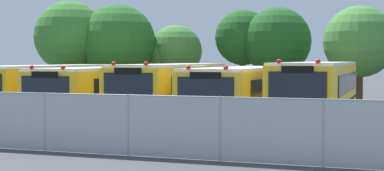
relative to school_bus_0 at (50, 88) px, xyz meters
The scene contains 14 objects.
ground_plane 6.55m from the school_bus_0, ahead, with size 160.00×160.00×0.00m, color #424244.
school_bus_0 is the anchor object (origin of this frame).
school_bus_1 3.27m from the school_bus_0, ahead, with size 2.65×11.51×2.54m.
school_bus_2 6.46m from the school_bus_0, ahead, with size 2.64×10.66×2.69m.
school_bus_3 9.68m from the school_bus_0, ahead, with size 2.82×10.55×2.56m.
school_bus_4 12.88m from the school_bus_0, ahead, with size 2.68×10.20×2.78m.
tree_0 10.40m from the school_bus_0, 114.46° to the left, with size 4.67×4.67×6.61m.
tree_1 10.40m from the school_bus_0, 96.14° to the left, with size 5.01×5.01×6.39m.
tree_2 12.19m from the school_bus_0, 80.72° to the left, with size 3.84×3.51×5.08m.
tree_3 13.88m from the school_bus_0, 58.76° to the left, with size 3.85×3.58×5.96m.
tree_4 14.74m from the school_bus_0, 51.02° to the left, with size 4.24×4.24×6.01m.
tree_5 17.34m from the school_bus_0, 34.19° to the left, with size 4.10×4.10×5.83m.
chainlink_fence 12.07m from the school_bus_0, 53.02° to the right, with size 19.21×0.07×1.77m.
traffic_cone 13.10m from the school_bus_0, 43.66° to the right, with size 0.50×0.50×0.66m, color #EA5914.
Camera 1 is at (9.20, -24.49, 2.77)m, focal length 54.32 mm.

